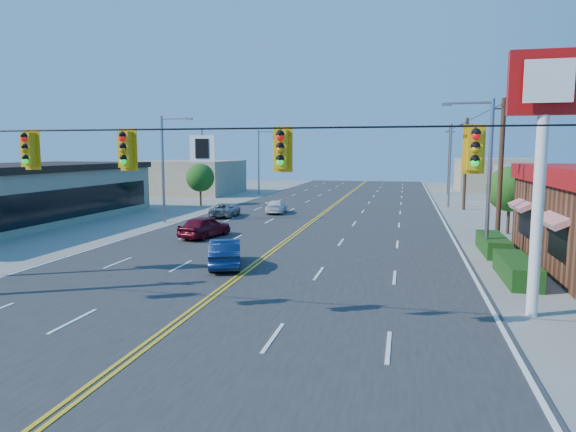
% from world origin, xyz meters
% --- Properties ---
extents(ground, '(160.00, 160.00, 0.00)m').
position_xyz_m(ground, '(0.00, 0.00, 0.00)').
color(ground, gray).
rests_on(ground, ground).
extents(road, '(20.00, 120.00, 0.06)m').
position_xyz_m(road, '(0.00, 20.00, 0.03)').
color(road, '#2D2D30').
rests_on(road, ground).
extents(signal_span, '(24.32, 0.34, 9.00)m').
position_xyz_m(signal_span, '(-0.12, 0.00, 4.89)').
color(signal_span, '#47301E').
rests_on(signal_span, ground).
extents(kfc_pylon, '(2.20, 0.36, 8.50)m').
position_xyz_m(kfc_pylon, '(11.00, 4.00, 6.04)').
color(kfc_pylon, white).
rests_on(kfc_pylon, ground).
extents(strip_mall, '(10.40, 26.40, 4.40)m').
position_xyz_m(strip_mall, '(-22.00, 18.00, 2.25)').
color(strip_mall, tan).
rests_on(strip_mall, ground).
extents(streetlight_se, '(2.55, 0.25, 8.00)m').
position_xyz_m(streetlight_se, '(10.79, 14.00, 4.51)').
color(streetlight_se, gray).
rests_on(streetlight_se, ground).
extents(streetlight_ne, '(2.55, 0.25, 8.00)m').
position_xyz_m(streetlight_ne, '(10.79, 38.00, 4.51)').
color(streetlight_ne, gray).
rests_on(streetlight_ne, ground).
extents(streetlight_sw, '(2.55, 0.25, 8.00)m').
position_xyz_m(streetlight_sw, '(-10.79, 22.00, 4.51)').
color(streetlight_sw, gray).
rests_on(streetlight_sw, ground).
extents(streetlight_nw, '(2.55, 0.25, 8.00)m').
position_xyz_m(streetlight_nw, '(-10.79, 48.00, 4.51)').
color(streetlight_nw, gray).
rests_on(streetlight_nw, ground).
extents(utility_pole_near, '(0.28, 0.28, 8.40)m').
position_xyz_m(utility_pole_near, '(12.20, 18.00, 4.20)').
color(utility_pole_near, '#47301E').
rests_on(utility_pole_near, ground).
extents(utility_pole_mid, '(0.28, 0.28, 8.40)m').
position_xyz_m(utility_pole_mid, '(12.20, 36.00, 4.20)').
color(utility_pole_mid, '#47301E').
rests_on(utility_pole_mid, ground).
extents(utility_pole_far, '(0.28, 0.28, 8.40)m').
position_xyz_m(utility_pole_far, '(12.20, 54.00, 4.20)').
color(utility_pole_far, '#47301E').
rests_on(utility_pole_far, ground).
extents(tree_kfc_rear, '(2.94, 2.94, 4.41)m').
position_xyz_m(tree_kfc_rear, '(13.50, 22.00, 2.93)').
color(tree_kfc_rear, '#47301E').
rests_on(tree_kfc_rear, ground).
extents(tree_west, '(2.80, 2.80, 4.20)m').
position_xyz_m(tree_west, '(-13.00, 34.00, 2.79)').
color(tree_west, '#47301E').
rests_on(tree_west, ground).
extents(bld_east_mid, '(12.00, 10.00, 4.00)m').
position_xyz_m(bld_east_mid, '(22.00, 40.00, 2.00)').
color(bld_east_mid, gray).
rests_on(bld_east_mid, ground).
extents(bld_west_far, '(11.00, 12.00, 4.20)m').
position_xyz_m(bld_west_far, '(-20.00, 48.00, 2.10)').
color(bld_west_far, tan).
rests_on(bld_west_far, ground).
extents(bld_east_far, '(10.00, 10.00, 4.40)m').
position_xyz_m(bld_east_far, '(19.00, 62.00, 2.20)').
color(bld_east_far, tan).
rests_on(bld_east_far, ground).
extents(car_magenta, '(2.50, 4.25, 1.36)m').
position_xyz_m(car_magenta, '(-5.23, 15.85, 0.68)').
color(car_magenta, maroon).
rests_on(car_magenta, ground).
extents(car_blue, '(2.57, 4.19, 1.30)m').
position_xyz_m(car_blue, '(-1.22, 8.42, 0.65)').
color(car_blue, '#0D224E').
rests_on(car_blue, ground).
extents(car_white, '(1.99, 3.98, 1.11)m').
position_xyz_m(car_white, '(-4.02, 29.20, 0.55)').
color(car_white, white).
rests_on(car_white, ground).
extents(car_silver, '(2.21, 4.19, 1.12)m').
position_xyz_m(car_silver, '(-7.46, 25.79, 0.56)').
color(car_silver, gray).
rests_on(car_silver, ground).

